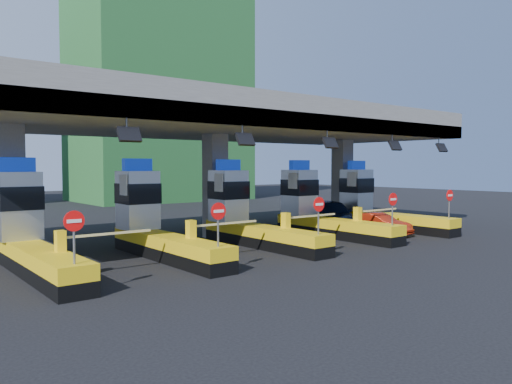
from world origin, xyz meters
TOP-DOWN VIEW (x-y plane):
  - ground at (0.00, 0.00)m, footprint 120.00×120.00m
  - toll_canopy at (0.00, 2.87)m, footprint 28.00×12.09m
  - toll_lane_far_left at (-10.00, 0.28)m, footprint 4.43×8.00m
  - toll_lane_left at (-5.00, 0.28)m, footprint 4.43×8.00m
  - toll_lane_center at (0.00, 0.28)m, footprint 4.43×8.00m
  - toll_lane_right at (5.00, 0.28)m, footprint 4.43×8.00m
  - toll_lane_far_right at (10.00, 0.28)m, footprint 4.43×8.00m
  - bg_building_scaffold at (12.00, 32.00)m, footprint 18.00×12.00m
  - van at (7.24, 1.48)m, footprint 4.22×5.78m
  - red_car at (7.57, -1.80)m, footprint 1.60×3.80m

SIDE VIEW (x-z plane):
  - ground at x=0.00m, z-range 0.00..0.00m
  - red_car at x=7.57m, z-range 0.00..1.22m
  - van at x=7.24m, z-range 0.00..1.83m
  - toll_lane_far_left at x=-10.00m, z-range -0.68..3.47m
  - toll_lane_left at x=-5.00m, z-range -0.68..3.47m
  - toll_lane_center at x=0.00m, z-range -0.68..3.47m
  - toll_lane_right at x=5.00m, z-range -0.68..3.47m
  - toll_lane_far_right at x=10.00m, z-range -0.68..3.47m
  - toll_canopy at x=0.00m, z-range 2.63..9.63m
  - bg_building_scaffold at x=12.00m, z-range 0.00..28.00m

